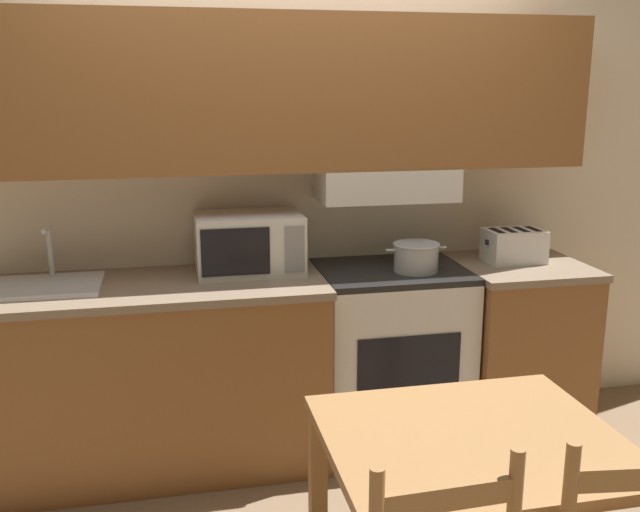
{
  "coord_description": "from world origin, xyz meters",
  "views": [
    {
      "loc": [
        -0.59,
        -3.53,
        1.79
      ],
      "look_at": [
        0.05,
        -0.57,
        1.05
      ],
      "focal_mm": 40.0,
      "sensor_mm": 36.0,
      "label": 1
    }
  ],
  "objects_px": {
    "stove_range": "(390,354)",
    "microwave": "(249,243)",
    "toaster": "(514,245)",
    "sink_basin": "(48,285)",
    "dining_table": "(471,474)",
    "cooking_pot": "(416,256)"
  },
  "relations": [
    {
      "from": "microwave",
      "to": "dining_table",
      "type": "relative_size",
      "value": 0.58
    },
    {
      "from": "toaster",
      "to": "sink_basin",
      "type": "distance_m",
      "value": 2.25
    },
    {
      "from": "microwave",
      "to": "toaster",
      "type": "relative_size",
      "value": 1.7
    },
    {
      "from": "toaster",
      "to": "sink_basin",
      "type": "bearing_deg",
      "value": -179.36
    },
    {
      "from": "toaster",
      "to": "dining_table",
      "type": "bearing_deg",
      "value": -120.48
    },
    {
      "from": "toaster",
      "to": "stove_range",
      "type": "bearing_deg",
      "value": -179.8
    },
    {
      "from": "toaster",
      "to": "sink_basin",
      "type": "xyz_separation_m",
      "value": [
        -2.25,
        -0.03,
        -0.07
      ]
    },
    {
      "from": "toaster",
      "to": "microwave",
      "type": "bearing_deg",
      "value": 176.15
    },
    {
      "from": "cooking_pot",
      "to": "toaster",
      "type": "height_order",
      "value": "toaster"
    },
    {
      "from": "cooking_pot",
      "to": "stove_range",
      "type": "bearing_deg",
      "value": 143.37
    },
    {
      "from": "cooking_pot",
      "to": "dining_table",
      "type": "xyz_separation_m",
      "value": [
        -0.31,
        -1.39,
        -0.33
      ]
    },
    {
      "from": "stove_range",
      "to": "sink_basin",
      "type": "relative_size",
      "value": 1.96
    },
    {
      "from": "stove_range",
      "to": "microwave",
      "type": "distance_m",
      "value": 0.91
    },
    {
      "from": "cooking_pot",
      "to": "dining_table",
      "type": "relative_size",
      "value": 0.35
    },
    {
      "from": "cooking_pot",
      "to": "sink_basin",
      "type": "bearing_deg",
      "value": 178.33
    },
    {
      "from": "microwave",
      "to": "toaster",
      "type": "height_order",
      "value": "microwave"
    },
    {
      "from": "cooking_pot",
      "to": "microwave",
      "type": "bearing_deg",
      "value": 168.2
    },
    {
      "from": "dining_table",
      "to": "stove_range",
      "type": "bearing_deg",
      "value": 81.72
    },
    {
      "from": "cooking_pot",
      "to": "microwave",
      "type": "height_order",
      "value": "microwave"
    },
    {
      "from": "sink_basin",
      "to": "dining_table",
      "type": "xyz_separation_m",
      "value": [
        1.39,
        -1.44,
        -0.27
      ]
    },
    {
      "from": "stove_range",
      "to": "microwave",
      "type": "height_order",
      "value": "microwave"
    },
    {
      "from": "toaster",
      "to": "sink_basin",
      "type": "height_order",
      "value": "sink_basin"
    }
  ]
}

